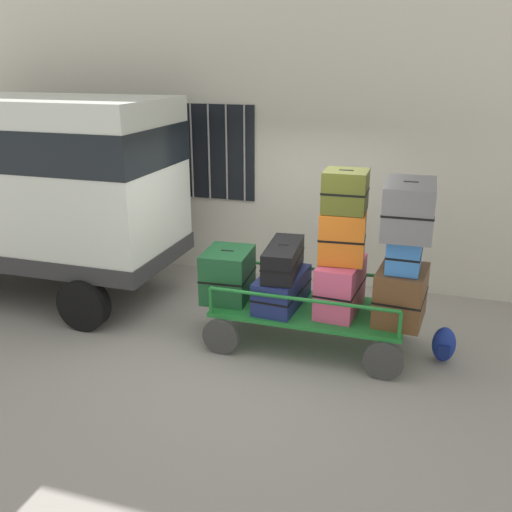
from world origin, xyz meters
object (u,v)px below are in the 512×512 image
suitcase_center_top (345,191)px  luggage_cart (310,314)px  suitcase_midright_top (409,208)px  suitcase_center_bottom (340,286)px  suitcase_center_middle (342,238)px  suitcase_midright_bottom (401,295)px  backpack (444,345)px  van (30,178)px  suitcase_midleft_middle (283,259)px  suitcase_midright_middle (405,253)px  suitcase_midleft_bottom (282,289)px  suitcase_left_bottom (228,274)px

suitcase_center_top → luggage_cart: bearing=-173.8°
suitcase_midright_top → suitcase_center_bottom: bearing=-179.9°
suitcase_center_middle → suitcase_midright_bottom: size_ratio=0.78×
suitcase_center_middle → suitcase_midright_bottom: (0.72, 0.00, -0.62)m
suitcase_center_top → backpack: 2.17m
luggage_cart → suitcase_center_top: 1.62m
van → luggage_cart: van is taller
luggage_cart → suitcase_midright_top: size_ratio=2.62×
suitcase_midleft_middle → suitcase_midright_middle: (1.43, -0.06, 0.25)m
suitcase_center_top → suitcase_midright_middle: suitcase_center_top is taller
suitcase_midleft_bottom → suitcase_midright_middle: size_ratio=1.81×
suitcase_midleft_middle → suitcase_center_bottom: (0.72, 0.01, -0.28)m
suitcase_midleft_bottom → suitcase_center_top: (0.72, 0.05, 1.28)m
suitcase_left_bottom → suitcase_midright_top: suitcase_midright_top is taller
luggage_cart → suitcase_center_top: suitcase_center_top is taller
van → suitcase_center_bottom: (4.64, -0.39, -0.97)m
van → suitcase_midright_top: size_ratio=4.64×
van → suitcase_center_top: bearing=-4.8°
suitcase_center_bottom → suitcase_midright_top: size_ratio=0.98×
luggage_cart → backpack: luggage_cart is taller
luggage_cart → suitcase_midleft_middle: bearing=176.5°
suitcase_midleft_bottom → backpack: size_ratio=2.29×
suitcase_midleft_middle → suitcase_midright_bottom: size_ratio=1.28×
suitcase_midleft_bottom → suitcase_center_top: suitcase_center_top is taller
suitcase_center_bottom → suitcase_midright_middle: 0.89m
suitcase_center_middle → van: bearing=174.4°
suitcase_center_middle → suitcase_midleft_middle: bearing=176.3°
suitcase_midright_middle → suitcase_midright_top: (0.00, 0.07, 0.50)m
suitcase_midleft_bottom → suitcase_midright_middle: bearing=-1.1°
suitcase_center_top → backpack: suitcase_center_top is taller
suitcase_midright_bottom → backpack: 0.81m
suitcase_center_top → suitcase_midright_middle: 0.97m
suitcase_midleft_middle → suitcase_center_top: size_ratio=1.97×
suitcase_midleft_middle → suitcase_center_bottom: suitcase_midleft_middle is taller
suitcase_midleft_middle → suitcase_center_bottom: 0.77m
suitcase_midright_middle → suitcase_midleft_middle: bearing=177.6°
suitcase_center_middle → suitcase_midleft_bottom: bearing=179.0°
suitcase_left_bottom → suitcase_midright_bottom: suitcase_left_bottom is taller
van → backpack: 6.11m
luggage_cart → suitcase_center_top: (0.36, 0.04, 1.58)m
suitcase_midleft_middle → suitcase_midright_middle: 1.45m
suitcase_left_bottom → suitcase_center_bottom: size_ratio=0.84×
van → suitcase_midleft_middle: 4.00m
suitcase_left_bottom → suitcase_center_middle: (1.43, -0.01, 0.62)m
suitcase_midleft_bottom → suitcase_center_bottom: size_ratio=1.13×
suitcase_left_bottom → backpack: (2.69, 0.08, -0.60)m
van → suitcase_midleft_middle: bearing=-5.9°
van → suitcase_center_middle: van is taller
van → suitcase_midleft_middle: (3.92, -0.41, -0.69)m
luggage_cart → suitcase_center_middle: bearing=-4.0°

